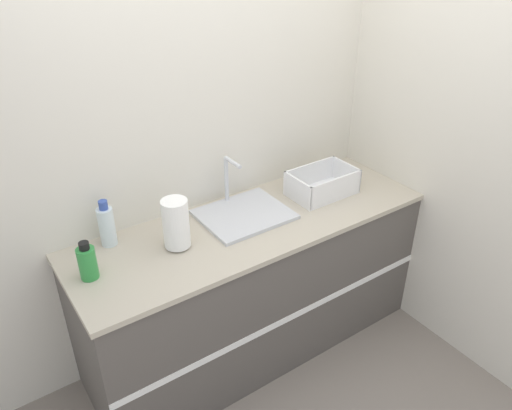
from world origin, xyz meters
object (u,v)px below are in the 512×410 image
Objects in this scene: sink at (243,212)px; bottle_green at (87,262)px; bottle_clear at (107,225)px; dish_rack at (322,185)px; paper_towel_roll at (176,224)px.

sink is 0.90m from bottle_green.
bottle_clear reaches higher than bottle_green.
sink is at bearing 174.00° from dish_rack.
bottle_green is (-0.45, 0.01, -0.05)m from paper_towel_roll.
bottle_clear is (-1.25, 0.21, 0.06)m from dish_rack.
bottle_clear is (-0.28, 0.22, -0.02)m from paper_towel_roll.
paper_towel_roll is 0.98m from dish_rack.
bottle_green is at bearing 178.97° from paper_towel_roll.
paper_towel_roll is 0.45m from bottle_green.
sink reaches higher than dish_rack.
bottle_clear reaches higher than dish_rack.
dish_rack is (0.53, -0.06, 0.04)m from sink.
sink is 1.81× the size of paper_towel_roll.
bottle_green is at bearing -179.94° from dish_rack.
paper_towel_roll is 0.36m from bottle_clear.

